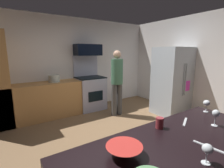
% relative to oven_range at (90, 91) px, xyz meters
% --- Properties ---
extents(ground_plane, '(5.20, 4.80, 0.02)m').
position_rel_oven_range_xyz_m(ground_plane, '(-0.35, -1.98, -0.53)').
color(ground_plane, brown).
extents(wall_back, '(5.20, 0.12, 2.60)m').
position_rel_oven_range_xyz_m(wall_back, '(-0.35, 0.36, 0.78)').
color(wall_back, silver).
rests_on(wall_back, ground).
extents(wall_right, '(0.12, 4.80, 2.60)m').
position_rel_oven_range_xyz_m(wall_right, '(2.19, -1.98, 0.78)').
color(wall_right, silver).
rests_on(wall_right, ground).
extents(lower_cabinet_run, '(2.40, 0.60, 0.90)m').
position_rel_oven_range_xyz_m(lower_cabinet_run, '(-1.25, 0.00, -0.07)').
color(lower_cabinet_run, '#BF874A').
rests_on(lower_cabinet_run, ground).
extents(oven_range, '(0.76, 0.65, 1.55)m').
position_rel_oven_range_xyz_m(oven_range, '(0.00, 0.00, 0.00)').
color(oven_range, '#AFB0C7').
rests_on(oven_range, ground).
extents(microwave, '(0.74, 0.38, 0.31)m').
position_rel_oven_range_xyz_m(microwave, '(0.00, 0.08, 1.19)').
color(microwave, black).
rests_on(microwave, oven_range).
extents(refrigerator, '(0.89, 0.74, 1.78)m').
position_rel_oven_range_xyz_m(refrigerator, '(1.68, -1.52, 0.37)').
color(refrigerator, '#B0BCC6').
rests_on(refrigerator, ground).
extents(person_cook, '(0.31, 0.30, 1.69)m').
position_rel_oven_range_xyz_m(person_cook, '(0.36, -0.84, 0.43)').
color(person_cook, '#4A4A4A').
rests_on(person_cook, ground).
extents(mixing_bowl_large, '(0.27, 0.27, 0.08)m').
position_rel_oven_range_xyz_m(mixing_bowl_large, '(-1.37, -3.38, 0.42)').
color(mixing_bowl_large, red).
rests_on(mixing_bowl_large, counter_island).
extents(wine_glass_near, '(0.08, 0.08, 0.16)m').
position_rel_oven_range_xyz_m(wine_glass_near, '(0.05, -3.24, 0.49)').
color(wine_glass_near, silver).
rests_on(wine_glass_near, counter_island).
extents(wine_glass_mid, '(0.07, 0.07, 0.17)m').
position_rel_oven_range_xyz_m(wine_glass_mid, '(-0.29, -3.50, 0.51)').
color(wine_glass_mid, silver).
rests_on(wine_glass_mid, counter_island).
extents(wine_glass_far, '(0.07, 0.07, 0.14)m').
position_rel_oven_range_xyz_m(wine_glass_far, '(-0.96, -3.75, 0.48)').
color(wine_glass_far, silver).
rests_on(wine_glass_far, counter_island).
extents(mug_tea, '(0.08, 0.08, 0.11)m').
position_rel_oven_range_xyz_m(mug_tea, '(-0.80, -3.22, 0.44)').
color(mug_tea, maroon).
rests_on(mug_tea, counter_island).
extents(knife_chef, '(0.05, 0.23, 0.01)m').
position_rel_oven_range_xyz_m(knife_chef, '(-0.74, -3.66, 0.39)').
color(knife_chef, '#B7BABF').
rests_on(knife_chef, counter_island).
extents(knife_paring, '(0.22, 0.13, 0.01)m').
position_rel_oven_range_xyz_m(knife_paring, '(-0.46, -3.28, 0.39)').
color(knife_paring, '#B7BABF').
rests_on(knife_paring, counter_island).
extents(stock_pot, '(0.28, 0.28, 0.18)m').
position_rel_oven_range_xyz_m(stock_pot, '(-1.00, 0.00, 0.47)').
color(stock_pot, '#B6C2B7').
rests_on(stock_pot, lower_cabinet_run).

